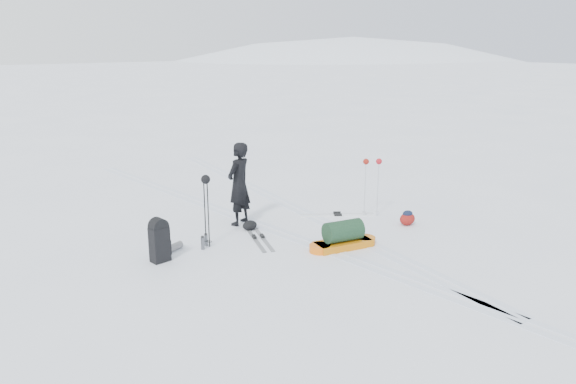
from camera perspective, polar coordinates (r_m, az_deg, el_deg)
name	(u,v)px	position (r m, az deg, el deg)	size (l,w,h in m)	color
ground	(296,238)	(11.83, 0.84, -4.73)	(200.00, 200.00, 0.00)	white
snow_hill_backdrop	(278,365)	(137.03, -1.04, -17.12)	(359.50, 192.00, 162.45)	white
ski_tracks	(293,222)	(12.84, 0.51, -3.10)	(3.38, 17.97, 0.01)	silver
skier	(239,184)	(12.53, -5.01, 0.82)	(0.68, 0.45, 1.87)	black
pulk_sled	(343,237)	(11.29, 5.61, -4.61)	(1.53, 0.72, 0.57)	#C56C0B
expedition_rucksack	(161,240)	(10.83, -12.77, -4.81)	(0.85, 0.63, 0.85)	black
ski_poles_black	(206,188)	(11.14, -8.35, 0.39)	(0.18, 0.21, 1.48)	black
ski_poles_silver	(372,168)	(13.16, 8.55, 2.42)	(0.39, 0.31, 1.39)	silver
touring_skis_grey	(258,237)	(11.85, -3.04, -4.63)	(0.86, 1.71, 0.06)	gray
touring_skis_white	(337,215)	(13.40, 5.05, -2.32)	(1.59, 1.22, 0.06)	white
rope_coil	(352,242)	(11.60, 6.53, -5.08)	(0.59, 0.59, 0.06)	#4FA4C0
small_daypack	(407,218)	(12.91, 12.03, -2.60)	(0.40, 0.31, 0.33)	maroon
thermos_pair	(204,241)	(11.39, -8.50, -4.99)	(0.23, 0.22, 0.28)	#525459
stuff_sack	(250,225)	(12.34, -3.90, -3.40)	(0.38, 0.31, 0.21)	black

